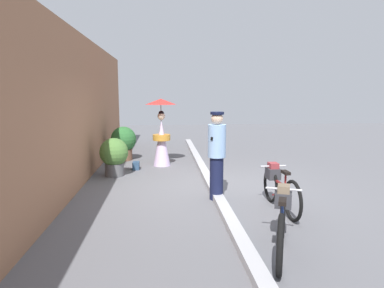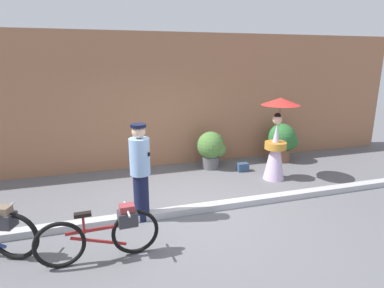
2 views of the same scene
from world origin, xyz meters
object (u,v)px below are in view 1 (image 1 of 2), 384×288
at_px(person_with_parasol, 161,131).
at_px(potted_plant_small, 115,155).
at_px(person_officer, 217,153).
at_px(bicycle_near_officer, 279,186).
at_px(potted_plant_by_door, 124,142).
at_px(bicycle_far_side, 282,221).
at_px(backpack_on_pavement, 136,165).

distance_m(person_with_parasol, potted_plant_small, 1.67).
bearing_deg(potted_plant_small, person_officer, -133.63).
bearing_deg(bicycle_near_officer, potted_plant_by_door, 33.87).
height_order(bicycle_near_officer, potted_plant_by_door, potted_plant_by_door).
height_order(bicycle_far_side, person_with_parasol, person_with_parasol).
distance_m(bicycle_far_side, potted_plant_small, 5.13).
xyz_separation_m(bicycle_far_side, person_officer, (2.26, 0.49, 0.49)).
height_order(bicycle_near_officer, person_officer, person_officer).
bearing_deg(person_officer, potted_plant_by_door, 28.00).
xyz_separation_m(person_with_parasol, backpack_on_pavement, (-0.47, 0.69, -0.86)).
bearing_deg(potted_plant_small, potted_plant_by_door, -0.18).
bearing_deg(person_officer, backpack_on_pavement, 32.21).
height_order(bicycle_near_officer, backpack_on_pavement, bicycle_near_officer).
xyz_separation_m(bicycle_far_side, potted_plant_by_door, (6.40, 2.70, 0.15)).
bearing_deg(bicycle_far_side, person_with_parasol, 15.79).
bearing_deg(bicycle_near_officer, bicycle_far_side, 162.33).
bearing_deg(person_officer, bicycle_near_officer, -122.51).
bearing_deg(bicycle_far_side, person_officer, 12.37).
bearing_deg(backpack_on_pavement, bicycle_near_officer, -141.09).
height_order(potted_plant_small, backpack_on_pavement, potted_plant_small).
bearing_deg(bicycle_near_officer, backpack_on_pavement, 38.91).
distance_m(bicycle_far_side, person_officer, 2.36).
bearing_deg(person_with_parasol, potted_plant_small, 134.44).
height_order(person_officer, potted_plant_small, person_officer).
xyz_separation_m(bicycle_near_officer, person_with_parasol, (3.88, 2.07, 0.56)).
height_order(person_officer, backpack_on_pavement, person_officer).
bearing_deg(bicycle_far_side, bicycle_near_officer, -17.67).
bearing_deg(potted_plant_small, bicycle_far_side, -148.21).
bearing_deg(potted_plant_by_door, person_with_parasol, -128.40).
bearing_deg(potted_plant_by_door, potted_plant_small, 179.82).
relative_size(bicycle_near_officer, potted_plant_by_door, 1.62).
relative_size(person_officer, backpack_on_pavement, 6.13).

